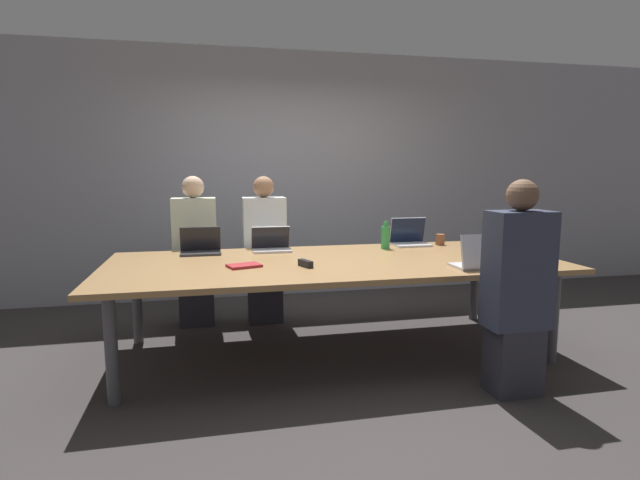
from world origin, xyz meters
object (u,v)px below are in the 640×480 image
object	(u,v)px
person_far_left	(195,254)
laptop_near_right	(480,258)
laptop_far_right	(409,237)
laptop_far_midleft	(271,244)
stapler	(306,263)
person_far_midleft	(264,252)
cup_far_right	(440,240)
laptop_far_left	(201,246)
bottle_far_right	(385,237)
person_near_right	(517,292)

from	to	relation	value
person_far_left	laptop_near_right	distance (m)	2.57
laptop_far_right	laptop_far_midleft	bearing A→B (deg)	-176.96
stapler	person_far_left	bearing A→B (deg)	103.51
person_far_left	laptop_far_midleft	distance (m)	0.81
laptop_far_midleft	person_far_midleft	xyz separation A→B (m)	(-0.02, 0.40, -0.14)
cup_far_right	laptop_far_left	world-z (taller)	laptop_far_left
laptop_far_midleft	person_far_midleft	size ratio (longest dim) A/B	0.24
laptop_near_right	person_far_midleft	xyz separation A→B (m)	(-1.39, 1.51, -0.15)
laptop_near_right	person_far_midleft	distance (m)	2.06
bottle_far_right	laptop_near_right	world-z (taller)	laptop_near_right
laptop_far_right	laptop_far_left	size ratio (longest dim) A/B	1.01
cup_far_right	stapler	distance (m)	1.65
person_far_midleft	laptop_near_right	bearing A→B (deg)	-47.36
person_far_left	laptop_far_midleft	world-z (taller)	person_far_left
cup_far_right	person_far_midleft	bearing A→B (deg)	166.59
bottle_far_right	person_far_left	world-z (taller)	person_far_left
bottle_far_right	stapler	distance (m)	1.11
bottle_far_right	person_near_right	bearing A→B (deg)	-75.22
laptop_far_left	laptop_near_right	distance (m)	2.27
laptop_far_left	person_near_right	world-z (taller)	person_near_right
laptop_far_right	bottle_far_right	xyz separation A→B (m)	(-0.30, -0.16, 0.03)
cup_far_right	stapler	xyz separation A→B (m)	(-1.45, -0.78, -0.03)
stapler	laptop_far_right	bearing A→B (deg)	15.39
laptop_far_right	cup_far_right	distance (m)	0.30
laptop_far_right	person_near_right	world-z (taller)	person_near_right
person_near_right	laptop_far_midleft	xyz separation A→B (m)	(-1.41, 1.52, 0.14)
laptop_near_right	stapler	bearing A→B (deg)	-15.55
person_far_midleft	person_far_left	bearing A→B (deg)	175.73
bottle_far_right	person_far_left	distance (m)	1.78
laptop_far_right	laptop_far_midleft	xyz separation A→B (m)	(-1.32, -0.07, -0.01)
person_far_left	person_near_right	xyz separation A→B (m)	(2.07, -1.97, -0.00)
laptop_far_right	person_far_left	bearing A→B (deg)	169.22
person_far_midleft	laptop_far_left	bearing A→B (deg)	-145.63
laptop_near_right	laptop_far_midleft	distance (m)	1.77
laptop_far_left	laptop_near_right	xyz separation A→B (m)	(1.98, -1.11, 0.01)
person_near_right	bottle_far_right	bearing A→B (deg)	-75.22
person_far_left	person_far_midleft	distance (m)	0.65
laptop_far_right	person_near_right	xyz separation A→B (m)	(0.08, -1.59, -0.15)
person_far_left	person_far_midleft	world-z (taller)	person_far_left
laptop_far_right	person_near_right	bearing A→B (deg)	-87.08
person_far_left	laptop_far_left	bearing A→B (deg)	-82.61
laptop_far_left	person_near_right	distance (m)	2.52
person_far_midleft	laptop_far_right	bearing A→B (deg)	-13.82
cup_far_right	laptop_near_right	bearing A→B (deg)	-102.06
cup_far_right	person_far_midleft	world-z (taller)	person_far_midleft
person_far_left	cup_far_right	bearing A→B (deg)	-10.86
stapler	cup_far_right	bearing A→B (deg)	7.87
bottle_far_right	laptop_far_left	world-z (taller)	bottle_far_right
laptop_far_left	laptop_far_right	bearing A→B (deg)	2.13
person_near_right	laptop_far_midleft	distance (m)	2.08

